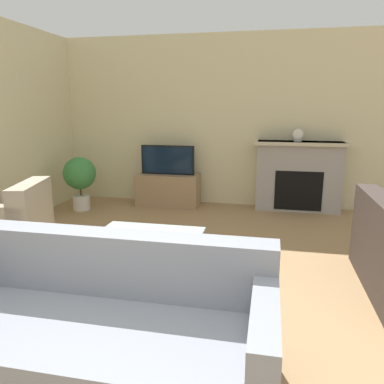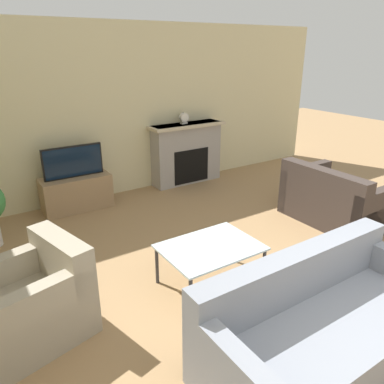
{
  "view_description": "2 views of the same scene",
  "coord_description": "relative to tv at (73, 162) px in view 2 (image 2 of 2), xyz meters",
  "views": [
    {
      "loc": [
        0.71,
        -0.89,
        1.6
      ],
      "look_at": [
        -0.07,
        2.84,
        0.72
      ],
      "focal_mm": 35.0,
      "sensor_mm": 36.0,
      "label": 1
    },
    {
      "loc": [
        -2.32,
        -0.48,
        2.31
      ],
      "look_at": [
        -0.08,
        2.93,
        0.73
      ],
      "focal_mm": 35.0,
      "sensor_mm": 36.0,
      "label": 2
    }
  ],
  "objects": [
    {
      "name": "tv",
      "position": [
        0.0,
        0.0,
        0.0
      ],
      "size": [
        0.87,
        0.06,
        0.47
      ],
      "color": "black",
      "rests_on": "tv_stand"
    },
    {
      "name": "tv_stand",
      "position": [
        -0.0,
        0.0,
        -0.49
      ],
      "size": [
        1.01,
        0.43,
        0.52
      ],
      "color": "#997A56",
      "rests_on": "ground_plane"
    },
    {
      "name": "couch_sectional",
      "position": [
        0.67,
        -3.98,
        -0.46
      ],
      "size": [
        2.03,
        0.89,
        0.82
      ],
      "color": "gray",
      "rests_on": "ground_plane"
    },
    {
      "name": "wall_back",
      "position": [
        0.89,
        0.33,
        0.6
      ],
      "size": [
        8.39,
        0.06,
        2.7
      ],
      "color": "beige",
      "rests_on": "ground_plane"
    },
    {
      "name": "fireplace",
      "position": [
        2.05,
        0.13,
        -0.19
      ],
      "size": [
        1.39,
        0.39,
        1.07
      ],
      "color": "#9E9993",
      "rests_on": "ground_plane"
    },
    {
      "name": "armchair_by_window",
      "position": [
        -1.13,
        -2.47,
        -0.45
      ],
      "size": [
        1.06,
        0.96,
        0.82
      ],
      "rotation": [
        0.0,
        0.0,
        -1.33
      ],
      "color": "#9E937F",
      "rests_on": "ground_plane"
    },
    {
      "name": "coffee_table",
      "position": [
        0.54,
        -2.7,
        -0.35
      ],
      "size": [
        0.97,
        0.72,
        0.44
      ],
      "color": "#333338",
      "rests_on": "ground_plane"
    },
    {
      "name": "mantel_clock",
      "position": [
        2.01,
        0.13,
        0.42
      ],
      "size": [
        0.16,
        0.07,
        0.19
      ],
      "color": "beige",
      "rests_on": "fireplace"
    },
    {
      "name": "couch_loveseat",
      "position": [
        2.93,
        -2.41,
        -0.46
      ],
      "size": [
        0.97,
        1.35,
        0.82
      ],
      "rotation": [
        0.0,
        0.0,
        1.57
      ],
      "color": "#3D332D",
      "rests_on": "ground_plane"
    }
  ]
}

